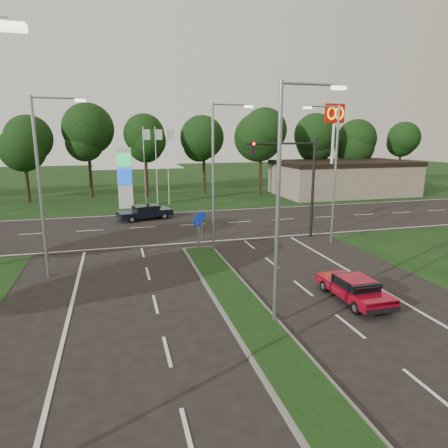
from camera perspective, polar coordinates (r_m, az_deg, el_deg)
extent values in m
plane|color=black|center=(11.32, 15.88, -27.22)|extent=(160.00, 160.00, 0.00)
cube|color=black|center=(62.91, -10.70, 5.85)|extent=(160.00, 50.00, 0.02)
cube|color=black|center=(32.48, -6.22, -0.21)|extent=(160.00, 12.00, 0.02)
cube|color=slate|center=(14.21, 7.25, -17.52)|extent=(2.00, 26.00, 0.12)
cube|color=gray|center=(51.21, 16.65, 6.30)|extent=(16.00, 9.00, 4.00)
cylinder|color=gray|center=(14.70, 7.67, 2.04)|extent=(0.16, 0.16, 9.00)
cylinder|color=gray|center=(15.02, 12.28, 18.96)|extent=(2.20, 0.10, 0.10)
cube|color=#FFF2CC|center=(15.53, 16.06, 18.18)|extent=(0.50, 0.22, 0.12)
cylinder|color=gray|center=(24.13, -1.56, 6.26)|extent=(0.16, 0.16, 9.00)
cylinder|color=gray|center=(24.33, 1.00, 16.69)|extent=(2.20, 0.10, 0.10)
cube|color=#FFF2CC|center=(24.65, 3.56, 16.39)|extent=(0.50, 0.22, 0.12)
cube|color=#FFF2CC|center=(7.63, -28.38, 23.55)|extent=(0.50, 0.22, 0.12)
cylinder|color=gray|center=(21.79, -24.79, 4.42)|extent=(0.16, 0.16, 9.00)
cylinder|color=gray|center=(21.53, -22.91, 16.28)|extent=(2.20, 0.10, 0.10)
cube|color=#FFF2CC|center=(21.42, -19.86, 16.27)|extent=(0.50, 0.22, 0.12)
cylinder|color=gray|center=(27.24, 15.56, 6.53)|extent=(0.16, 0.16, 9.00)
cylinder|color=gray|center=(26.62, 14.02, 15.98)|extent=(2.20, 0.10, 0.10)
cube|color=#FFF2CC|center=(26.10, 11.81, 15.94)|extent=(0.50, 0.22, 0.12)
cylinder|color=black|center=(28.84, 12.57, 5.00)|extent=(0.20, 0.20, 7.00)
cylinder|color=black|center=(27.54, 8.18, 11.31)|extent=(5.00, 0.14, 0.14)
cube|color=black|center=(26.82, 4.16, 10.73)|extent=(0.28, 0.28, 0.90)
sphere|color=#FF190C|center=(26.64, 4.30, 11.36)|extent=(0.20, 0.20, 0.20)
cylinder|color=gray|center=(24.04, -3.78, -2.04)|extent=(0.06, 0.06, 2.20)
cylinder|color=#0C26A5|center=(23.80, -3.82, 0.29)|extent=(0.56, 0.04, 0.56)
cylinder|color=gray|center=(25.04, -3.57, -1.44)|extent=(0.06, 0.06, 2.20)
cylinder|color=#0C26A5|center=(24.82, -3.60, 0.80)|extent=(0.56, 0.04, 0.56)
cylinder|color=gray|center=(25.77, -3.23, -1.03)|extent=(0.06, 0.06, 2.20)
cylinder|color=#0C26A5|center=(25.55, -3.26, 1.15)|extent=(0.56, 0.04, 0.56)
cube|color=silver|center=(40.53, -13.98, 6.34)|extent=(1.40, 0.30, 6.00)
cube|color=#0CA53F|center=(40.21, -14.11, 8.86)|extent=(1.30, 0.08, 1.20)
cube|color=#0C3FBF|center=(40.33, -13.99, 6.60)|extent=(1.30, 0.08, 1.60)
cylinder|color=silver|center=(41.53, -11.31, 8.00)|extent=(0.08, 0.08, 8.00)
cube|color=#B2D8B2|center=(41.43, -11.01, 12.43)|extent=(0.70, 0.02, 1.00)
cylinder|color=silver|center=(41.63, -9.64, 8.07)|extent=(0.08, 0.08, 8.00)
cube|color=#B2D8B2|center=(41.54, -9.32, 12.50)|extent=(0.70, 0.02, 1.00)
cylinder|color=silver|center=(41.76, -7.99, 8.14)|extent=(0.08, 0.08, 8.00)
cube|color=#B2D8B2|center=(41.69, -7.64, 12.55)|extent=(0.70, 0.02, 1.00)
cylinder|color=silver|center=(45.51, 15.19, 9.45)|extent=(0.30, 0.30, 10.00)
cube|color=#BF0C07|center=(45.52, 15.52, 14.98)|extent=(2.20, 0.35, 2.00)
torus|color=#FFC600|center=(45.10, 15.16, 15.03)|extent=(1.06, 0.16, 1.06)
torus|color=#FFC600|center=(45.55, 16.17, 14.94)|extent=(1.06, 0.16, 1.06)
cylinder|color=black|center=(47.82, -9.33, 6.48)|extent=(0.36, 0.36, 4.40)
sphere|color=black|center=(47.56, -9.51, 11.64)|extent=(6.00, 6.00, 6.00)
sphere|color=black|center=(47.39, -9.16, 12.86)|extent=(4.80, 4.80, 4.80)
cube|color=maroon|center=(18.72, 18.07, -8.94)|extent=(1.67, 3.95, 0.40)
cube|color=black|center=(18.53, 18.29, -7.92)|extent=(1.39, 1.75, 0.37)
cube|color=maroon|center=(18.46, 18.33, -7.37)|extent=(1.31, 1.44, 0.04)
cylinder|color=black|center=(19.41, 14.16, -8.59)|extent=(0.19, 0.56, 0.55)
cylinder|color=black|center=(20.15, 17.75, -8.02)|extent=(0.19, 0.56, 0.55)
cylinder|color=black|center=(17.46, 18.35, -11.31)|extent=(0.19, 0.56, 0.55)
cylinder|color=black|center=(18.28, 22.16, -10.52)|extent=(0.19, 0.56, 0.55)
cube|color=black|center=(35.14, -11.23, 1.53)|extent=(4.80, 2.91, 0.46)
cube|color=black|center=(35.09, -11.13, 2.25)|extent=(2.30, 2.01, 0.43)
cube|color=black|center=(35.05, -11.14, 2.59)|extent=(1.93, 1.83, 0.04)
cylinder|color=black|center=(33.98, -13.05, 0.65)|extent=(0.66, 0.36, 0.63)
cylinder|color=black|center=(35.56, -13.84, 1.13)|extent=(0.66, 0.36, 0.63)
cylinder|color=black|center=(34.89, -8.54, 1.14)|extent=(0.66, 0.36, 0.63)
cylinder|color=black|center=(36.43, -9.51, 1.60)|extent=(0.66, 0.36, 0.63)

